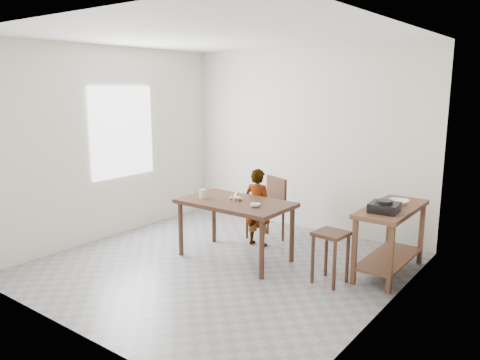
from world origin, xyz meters
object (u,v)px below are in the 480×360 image
Objects in this scene: dining_table at (235,230)px; child at (258,207)px; prep_counter at (390,240)px; dining_chair at (265,209)px; stool at (330,257)px.

child is at bearing 96.18° from dining_table.
prep_counter is (1.72, 0.70, 0.03)m from dining_table.
dining_chair is (-0.05, 0.25, -0.09)m from child.
stool is at bearing -122.70° from prep_counter.
stool is (-0.43, -0.66, -0.11)m from prep_counter.
prep_counter is 1.35× the size of dining_chair.
dining_chair is at bearing -83.89° from child.
dining_chair reaches higher than dining_table.
dining_table is 2.38× the size of stool.
child is (-0.06, 0.59, 0.16)m from dining_table.
prep_counter is at bearing 22.15° from dining_table.
dining_chair is 1.63m from stool.
stool is at bearing 152.86° from child.
dining_chair reaches higher than stool.
child is (-1.78, -0.11, 0.13)m from prep_counter.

